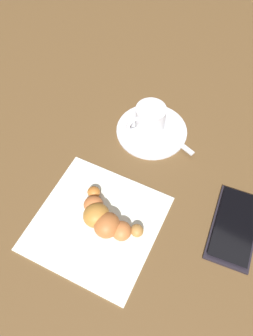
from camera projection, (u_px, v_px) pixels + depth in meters
The scene contains 8 objects.
ground_plane at pixel (120, 172), 0.60m from camera, with size 1.80×1.80×0.00m, color brown.
saucer at pixel (152, 130), 0.65m from camera, with size 0.13×0.13×0.01m, color silver.
espresso_cup at pixel (150, 119), 0.62m from camera, with size 0.07×0.06×0.05m.
teaspoon at pixel (159, 127), 0.64m from camera, with size 0.05×0.12×0.01m.
sugar_packet at pixel (153, 138), 0.63m from camera, with size 0.06×0.02×0.01m, color white.
napkin at pixel (97, 223), 0.55m from camera, with size 0.19×0.19×0.00m, color white.
croissant at pixel (104, 218), 0.53m from camera, with size 0.08×0.12×0.03m.
cell_phone at pixel (234, 227), 0.54m from camera, with size 0.14×0.09×0.01m.
Camera 1 is at (0.27, 0.17, 0.51)m, focal length 36.33 mm.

